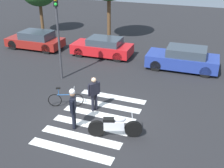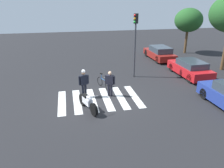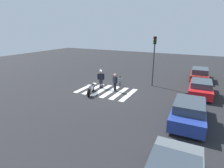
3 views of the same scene
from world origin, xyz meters
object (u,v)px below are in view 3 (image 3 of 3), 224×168
police_motorcycle (91,89)px  officer_on_foot (101,77)px  leaning_bicycle (120,83)px  car_blue_hatchback (189,111)px  car_maroon_wagon (200,74)px  traffic_light_pole (154,54)px  officer_by_motorcycle (115,81)px  car_red_convertible (201,88)px

police_motorcycle → officer_on_foot: (-1.79, -0.03, 0.57)m
leaning_bicycle → car_blue_hatchback: bearing=55.8°
car_maroon_wagon → traffic_light_pole: bearing=-41.9°
police_motorcycle → car_blue_hatchback: size_ratio=0.48×
officer_by_motorcycle → car_red_convertible: bearing=109.7°
officer_by_motorcycle → car_blue_hatchback: 7.17m
car_maroon_wagon → leaning_bicycle: bearing=-46.9°
police_motorcycle → officer_by_motorcycle: bearing=135.4°
officer_on_foot → car_maroon_wagon: 11.26m
officer_on_foot → car_blue_hatchback: bearing=67.8°
police_motorcycle → car_blue_hatchback: 8.17m
officer_by_motorcycle → car_red_convertible: size_ratio=0.39×
police_motorcycle → officer_on_foot: bearing=-178.9°
officer_by_motorcycle → traffic_light_pole: traffic_light_pole is taller
car_red_convertible → leaning_bicycle: bearing=-81.4°
police_motorcycle → car_maroon_wagon: car_maroon_wagon is taller
traffic_light_pole → car_red_convertible: bearing=80.7°
car_blue_hatchback → traffic_light_pole: (-6.29, -3.91, 2.49)m
officer_by_motorcycle → car_blue_hatchback: (3.08, 6.47, -0.25)m
traffic_light_pole → leaning_bicycle: bearing=-56.5°
officer_by_motorcycle → car_maroon_wagon: (-7.81, 6.68, -0.29)m
car_blue_hatchback → traffic_light_pole: traffic_light_pole is taller
officer_on_foot → officer_by_motorcycle: (0.21, 1.60, -0.11)m
leaning_bicycle → traffic_light_pole: 4.30m
officer_on_foot → traffic_light_pole: 5.56m
officer_on_foot → car_blue_hatchback: officer_on_foot is taller
police_motorcycle → car_maroon_wagon: 12.51m
officer_on_foot → police_motorcycle: bearing=1.1°
police_motorcycle → leaning_bicycle: bearing=154.9°
officer_by_motorcycle → car_red_convertible: officer_by_motorcycle is taller
officer_on_foot → car_red_convertible: (-2.28, 8.57, -0.41)m
officer_on_foot → car_blue_hatchback: size_ratio=0.41×
leaning_bicycle → car_red_convertible: (-1.07, 7.12, 0.27)m
leaning_bicycle → officer_by_motorcycle: size_ratio=0.95×
officer_by_motorcycle → car_red_convertible: (-2.49, 6.97, -0.30)m
car_blue_hatchback → leaning_bicycle: bearing=-124.2°
car_maroon_wagon → car_blue_hatchback: bearing=-1.1°
leaning_bicycle → traffic_light_pole: bearing=123.5°
police_motorcycle → car_red_convertible: bearing=115.5°
car_maroon_wagon → car_blue_hatchback: (10.89, -0.22, 0.04)m
leaning_bicycle → car_maroon_wagon: (-6.39, 6.84, 0.28)m
car_red_convertible → traffic_light_pole: traffic_light_pole is taller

